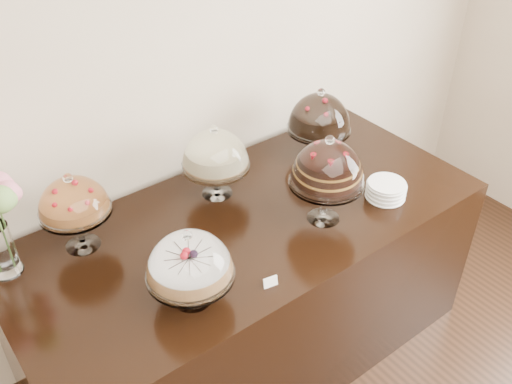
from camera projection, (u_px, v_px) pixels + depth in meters
wall_back at (124, 70)px, 2.46m from camera, size 5.00×0.04×3.00m
display_counter at (250, 289)px, 2.85m from camera, size 2.20×1.00×0.90m
cake_stand_sugar_sponge at (189, 260)px, 2.08m from camera, size 0.33×0.33×0.34m
cake_stand_choco_layer at (328, 166)px, 2.43m from camera, size 0.33×0.33×0.43m
cake_stand_cheesecake at (215, 153)px, 2.61m from camera, size 0.32×0.32×0.37m
cake_stand_dark_choco at (319, 115)px, 2.89m from camera, size 0.33×0.33×0.38m
cake_stand_fruit_tart at (73, 200)px, 2.30m from camera, size 0.30×0.30×0.37m
plate_stack at (386, 190)px, 2.69m from camera, size 0.18×0.18×0.08m
price_card_left at (270, 282)px, 2.23m from camera, size 0.06×0.03×0.04m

